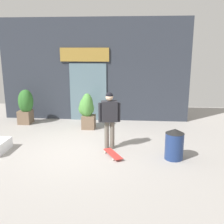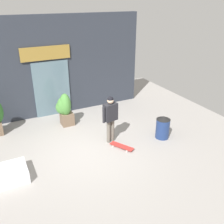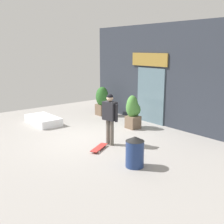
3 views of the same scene
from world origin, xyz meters
name	(u,v)px [view 2 (image 2 of 3)]	position (x,y,z in m)	size (l,w,h in m)	color
ground_plane	(88,150)	(0.00, 0.00, 0.00)	(12.00, 12.00, 0.00)	#9E9993
building_facade	(54,67)	(-0.01, 3.38, 1.98)	(7.44, 0.31, 3.99)	#2D333D
skateboarder	(110,115)	(0.91, 0.17, 1.02)	(0.62, 0.33, 1.66)	#666056
skateboard	(122,146)	(1.05, -0.37, 0.06)	(0.60, 0.84, 0.08)	red
planter_box_right	(65,108)	(-0.08, 2.11, 0.70)	(0.61, 0.64, 1.29)	brown
trash_bin	(163,127)	(2.67, -0.41, 0.42)	(0.49, 0.49, 0.83)	navy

